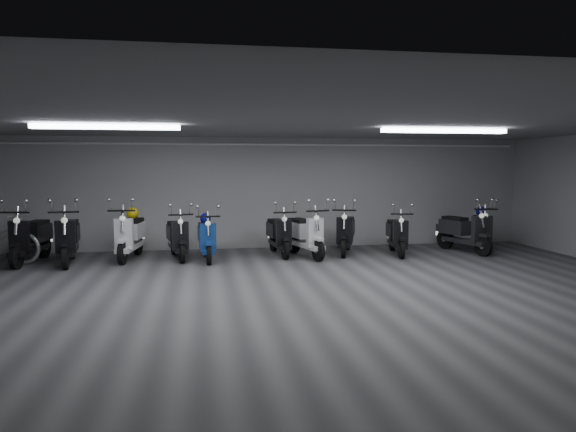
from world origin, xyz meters
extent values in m
cube|color=#3C3C3F|center=(0.00, 0.00, -0.01)|extent=(14.00, 10.00, 0.01)
cube|color=slate|center=(0.00, 0.00, 2.80)|extent=(14.00, 10.00, 0.01)
cube|color=gray|center=(0.00, 5.00, 1.40)|extent=(14.00, 0.01, 2.80)
cube|color=gray|center=(0.00, -5.00, 1.40)|extent=(14.00, 0.01, 2.80)
cube|color=white|center=(-3.00, 1.00, 2.74)|extent=(2.40, 0.18, 0.08)
cube|color=white|center=(3.00, 1.00, 2.74)|extent=(2.40, 0.18, 0.08)
cylinder|color=white|center=(0.00, 4.92, 2.62)|extent=(13.60, 0.05, 0.05)
sphere|color=#0B0D7E|center=(-1.38, 3.66, 0.91)|extent=(0.24, 0.24, 0.24)
sphere|color=#0B0C7A|center=(5.51, 4.03, 0.94)|extent=(0.25, 0.25, 0.25)
sphere|color=gold|center=(-3.02, 4.06, 1.02)|extent=(0.27, 0.27, 0.27)
camera|label=1|loc=(-1.43, -8.16, 2.09)|focal=32.56mm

